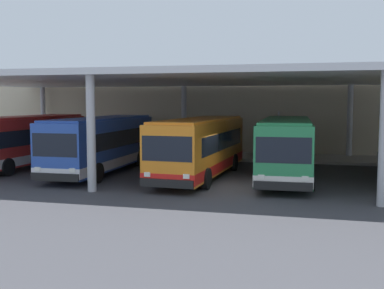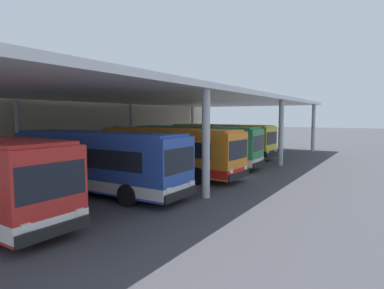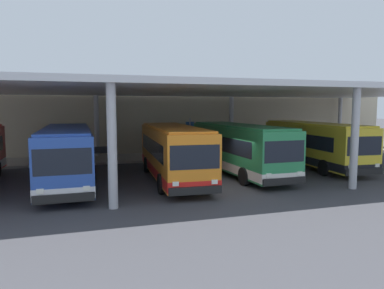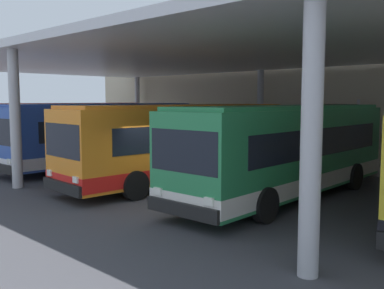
{
  "view_description": "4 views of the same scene",
  "coord_description": "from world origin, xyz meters",
  "px_view_note": "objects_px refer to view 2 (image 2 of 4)",
  "views": [
    {
      "loc": [
        3.35,
        -21.65,
        4.09
      ],
      "look_at": [
        -3.49,
        5.47,
        1.49
      ],
      "focal_mm": 43.6,
      "sensor_mm": 36.0,
      "label": 1
    },
    {
      "loc": [
        -19.86,
        -10.19,
        3.98
      ],
      "look_at": [
        1.27,
        2.9,
        1.81
      ],
      "focal_mm": 30.49,
      "sensor_mm": 36.0,
      "label": 2
    },
    {
      "loc": [
        -7.33,
        -17.53,
        4.26
      ],
      "look_at": [
        -0.5,
        4.52,
        1.84
      ],
      "focal_mm": 33.24,
      "sensor_mm": 36.0,
      "label": 3
    },
    {
      "loc": [
        10.19,
        -9.9,
        3.35
      ],
      "look_at": [
        -3.73,
        4.64,
        1.31
      ],
      "focal_mm": 41.2,
      "sensor_mm": 36.0,
      "label": 4
    }
  ],
  "objects_px": {
    "bus_departing": "(221,140)",
    "bus_second_bay": "(97,161)",
    "banner_sign": "(116,138)",
    "bus_far_bay": "(195,145)",
    "bus_middle_bay": "(168,151)",
    "bench_waiting": "(35,162)"
  },
  "relations": [
    {
      "from": "bus_departing",
      "to": "bus_second_bay",
      "type": "bearing_deg",
      "value": -175.87
    },
    {
      "from": "banner_sign",
      "to": "bus_far_bay",
      "type": "bearing_deg",
      "value": -83.41
    },
    {
      "from": "bus_departing",
      "to": "bus_far_bay",
      "type": "bearing_deg",
      "value": -171.59
    },
    {
      "from": "bus_middle_bay",
      "to": "bus_far_bay",
      "type": "xyz_separation_m",
      "value": [
        4.48,
        0.6,
        0.0
      ]
    },
    {
      "from": "bench_waiting",
      "to": "banner_sign",
      "type": "bearing_deg",
      "value": -6.9
    },
    {
      "from": "bus_middle_bay",
      "to": "bus_departing",
      "type": "xyz_separation_m",
      "value": [
        10.76,
        1.53,
        0.0
      ]
    },
    {
      "from": "bus_middle_bay",
      "to": "bench_waiting",
      "type": "height_order",
      "value": "bus_middle_bay"
    },
    {
      "from": "bus_second_bay",
      "to": "bench_waiting",
      "type": "bearing_deg",
      "value": 75.97
    },
    {
      "from": "bench_waiting",
      "to": "bus_far_bay",
      "type": "bearing_deg",
      "value": -46.74
    },
    {
      "from": "banner_sign",
      "to": "bus_departing",
      "type": "bearing_deg",
      "value": -43.65
    },
    {
      "from": "bus_middle_bay",
      "to": "banner_sign",
      "type": "relative_size",
      "value": 3.33
    },
    {
      "from": "bus_middle_bay",
      "to": "bus_departing",
      "type": "relative_size",
      "value": 1.0
    },
    {
      "from": "bus_second_bay",
      "to": "bus_far_bay",
      "type": "xyz_separation_m",
      "value": [
        10.37,
        0.27,
        0.0
      ]
    },
    {
      "from": "bus_second_bay",
      "to": "bus_departing",
      "type": "relative_size",
      "value": 0.99
    },
    {
      "from": "bus_far_bay",
      "to": "bench_waiting",
      "type": "distance_m",
      "value": 11.92
    },
    {
      "from": "bus_far_bay",
      "to": "bus_departing",
      "type": "height_order",
      "value": "same"
    },
    {
      "from": "bus_second_bay",
      "to": "bus_far_bay",
      "type": "distance_m",
      "value": 10.38
    },
    {
      "from": "bus_second_bay",
      "to": "bus_middle_bay",
      "type": "distance_m",
      "value": 5.91
    },
    {
      "from": "bus_second_bay",
      "to": "bus_middle_bay",
      "type": "relative_size",
      "value": 0.99
    },
    {
      "from": "bus_middle_bay",
      "to": "bus_far_bay",
      "type": "relative_size",
      "value": 1.01
    },
    {
      "from": "bus_middle_bay",
      "to": "bench_waiting",
      "type": "xyz_separation_m",
      "value": [
        -3.67,
        9.25,
        -0.99
      ]
    },
    {
      "from": "bench_waiting",
      "to": "banner_sign",
      "type": "distance_m",
      "value": 7.42
    }
  ]
}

